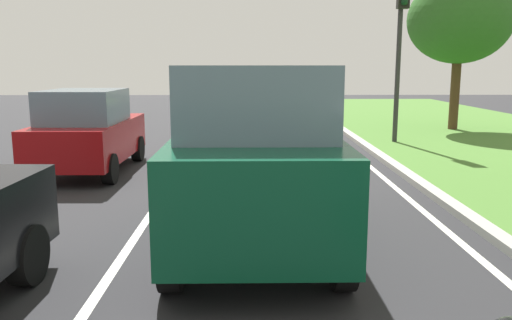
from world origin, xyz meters
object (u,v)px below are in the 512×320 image
(car_suv_ahead, at_px, (255,154))
(car_hatchback_far, at_px, (88,132))
(tree_roadside_far, at_px, (460,20))
(traffic_light_near_right, at_px, (401,27))

(car_suv_ahead, distance_m, car_hatchback_far, 5.82)
(car_suv_ahead, bearing_deg, car_hatchback_far, 127.17)
(car_suv_ahead, height_order, tree_roadside_far, tree_roadside_far)
(car_suv_ahead, distance_m, traffic_light_near_right, 9.79)
(car_suv_ahead, bearing_deg, tree_roadside_far, 58.40)
(car_suv_ahead, xyz_separation_m, traffic_light_near_right, (4.22, 8.56, 2.19))
(car_hatchback_far, height_order, tree_roadside_far, tree_roadside_far)
(traffic_light_near_right, relative_size, tree_roadside_far, 0.92)
(car_suv_ahead, distance_m, tree_roadside_far, 13.99)
(car_hatchback_far, relative_size, tree_roadside_far, 0.70)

